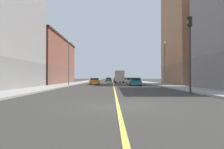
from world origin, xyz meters
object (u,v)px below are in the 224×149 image
Objects in this scene: building_right_midblock at (38,61)px; car_yellow at (125,80)px; car_orange at (94,81)px; box_truck at (118,77)px; street_lamp_right_near at (68,58)px; car_silver at (115,79)px; building_left_mid at (199,31)px; car_white at (130,81)px; car_teal at (134,82)px; car_blue at (116,80)px; traffic_light_left_near at (189,44)px; street_lamp_left_near at (164,59)px; car_green at (108,80)px.

building_right_midblock is 5.96× the size of car_yellow.
box_truck reaches higher than car_orange.
car_silver is (8.68, 43.02, -4.06)m from street_lamp_right_near.
building_left_mid is 0.84× the size of building_right_midblock.
building_left_mid reaches higher than car_silver.
car_white reaches higher than car_teal.
building_right_midblock reaches higher than street_lamp_right_near.
car_yellow is at bearing 17.36° from car_blue.
street_lamp_right_near is 1.79× the size of car_teal.
box_truck is at bearing 104.24° from car_white.
car_white is at bearing -5.11° from building_right_midblock.
car_white is 0.96× the size of car_orange.
building_left_mid reaches higher than car_teal.
traffic_light_left_near is 17.53m from car_teal.
street_lamp_left_near reaches higher than box_truck.
car_blue is at bearing 124.71° from building_left_mid.
street_lamp_left_near is at bearing -135.60° from building_left_mid.
building_left_mid is 22.52m from car_orange.
building_right_midblock is 36.88m from car_silver.
traffic_light_left_near reaches higher than car_silver.
car_teal is at bearing 99.95° from traffic_light_left_near.
traffic_light_left_near is 26.59m from car_white.
street_lamp_left_near is 1.55× the size of car_white.
building_right_midblock is 28.44m from street_lamp_left_near.
street_lamp_left_near is at bearing -78.35° from car_blue.
street_lamp_left_near is 0.87× the size of street_lamp_right_near.
car_silver is at bearing 90.86° from car_blue.
car_green is at bearing 99.26° from traffic_light_left_near.
car_teal is at bearing -85.00° from car_blue.
traffic_light_left_near is at bearing -50.24° from street_lamp_right_near.
street_lamp_right_near is at bearing -113.06° from car_yellow.
car_green is at bearing 104.00° from street_lamp_left_near.
street_lamp_right_near is at bearing -169.48° from building_left_mid.
building_left_mid is 4.87× the size of car_teal.
car_white is at bearing 19.05° from car_orange.
car_orange is (-7.70, -20.67, -0.02)m from car_yellow.
car_yellow is at bearing 69.56° from car_orange.
building_left_mid is 16.75m from car_teal.
car_teal is 0.93× the size of car_silver.
traffic_light_left_near reaches higher than car_orange.
traffic_light_left_near is 60.48m from car_silver.
building_left_mid is 5.19× the size of car_green.
car_green is (-17.86, 27.37, -9.68)m from building_left_mid.
car_yellow is (0.31, 18.12, -0.01)m from car_white.
car_silver is 36.81m from car_orange.
car_blue is (-5.29, 43.46, -3.69)m from traffic_light_left_near.
street_lamp_right_near is 1.90× the size of car_green.
traffic_light_left_near is 1.03× the size of street_lamp_left_near.
car_green is 0.61× the size of box_truck.
car_white is at bearing -77.56° from car_green.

